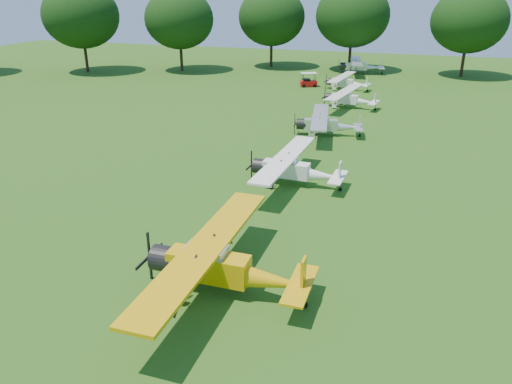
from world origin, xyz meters
TOP-DOWN VIEW (x-y plane):
  - ground at (0.00, 0.00)m, footprint 160.00×160.00m
  - tree_belt at (3.57, 0.16)m, footprint 137.36×130.27m
  - aircraft_2 at (1.36, -6.14)m, footprint 7.55×11.98m
  - aircraft_3 at (1.25, 7.17)m, footprint 6.53×10.40m
  - aircraft_4 at (1.14, 19.59)m, footprint 6.14×9.73m
  - aircraft_5 at (1.50, 31.01)m, footprint 6.07×9.62m
  - aircraft_6 at (-0.31, 41.03)m, footprint 5.75×9.14m
  - aircraft_7 at (-0.20, 54.20)m, footprint 6.88×10.89m
  - golf_cart at (-5.31, 41.66)m, footprint 2.40×1.97m

SIDE VIEW (x-z plane):
  - ground at x=0.00m, z-range 0.00..0.00m
  - golf_cart at x=-5.31m, z-range -0.30..1.49m
  - aircraft_6 at x=-0.31m, z-range 0.15..1.94m
  - aircraft_5 at x=1.50m, z-range 0.16..2.05m
  - aircraft_4 at x=1.14m, z-range 0.16..2.07m
  - aircraft_3 at x=1.25m, z-range 0.17..2.22m
  - aircraft_7 at x=-0.20m, z-range 0.18..2.32m
  - aircraft_2 at x=1.36m, z-range 0.20..2.57m
  - tree_belt at x=3.57m, z-range 0.77..15.29m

